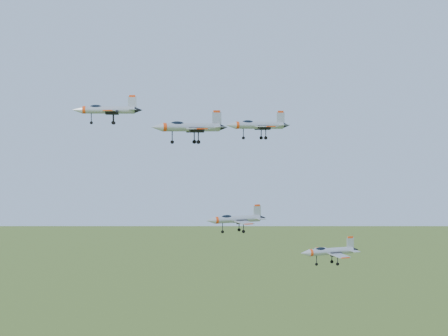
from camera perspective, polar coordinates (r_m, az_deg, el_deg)
name	(u,v)px	position (r m, az deg, el deg)	size (l,w,h in m)	color
jet_lead	(107,110)	(112.39, -10.69, 5.25)	(12.12, 10.34, 3.31)	#9DA3A9
jet_left_high	(189,127)	(106.04, -3.22, 3.76)	(13.65, 11.31, 3.65)	#9DA3A9
jet_right_high	(257,125)	(97.22, 3.07, 3.94)	(10.71, 8.91, 2.86)	#9DA3A9
jet_left_low	(236,219)	(121.34, 1.07, -4.69)	(12.60, 10.40, 3.37)	#9DA3A9
jet_right_low	(329,251)	(106.22, 9.60, -7.52)	(10.91, 9.05, 2.91)	#9DA3A9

